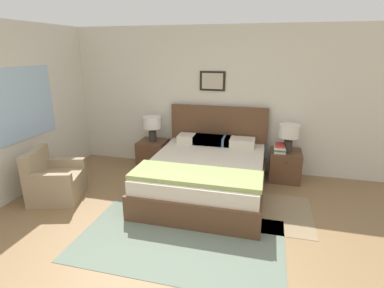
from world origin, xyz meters
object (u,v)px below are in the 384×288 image
at_px(nightstand_by_door, 285,166).
at_px(table_lamp_by_door, 289,133).
at_px(bed, 207,173).
at_px(nightstand_near_window, 153,154).
at_px(armchair, 55,182).
at_px(table_lamp_near_window, 152,124).

bearing_deg(nightstand_by_door, table_lamp_by_door, -52.19).
relative_size(nightstand_by_door, table_lamp_by_door, 1.09).
distance_m(bed, table_lamp_by_door, 1.56).
relative_size(bed, nightstand_near_window, 4.17).
xyz_separation_m(nightstand_near_window, nightstand_by_door, (2.45, 0.00, 0.00)).
bearing_deg(table_lamp_by_door, nightstand_by_door, 127.81).
relative_size(armchair, nightstand_by_door, 1.71).
height_order(table_lamp_near_window, table_lamp_by_door, same).
bearing_deg(nightstand_by_door, bed, -146.71).
bearing_deg(table_lamp_near_window, bed, -33.13).
relative_size(nightstand_near_window, nightstand_by_door, 1.00).
height_order(nightstand_by_door, table_lamp_near_window, table_lamp_near_window).
distance_m(bed, table_lamp_near_window, 1.54).
distance_m(bed, nightstand_near_window, 1.47).
xyz_separation_m(bed, armchair, (-2.20, -0.78, -0.05)).
height_order(armchair, table_lamp_near_window, table_lamp_near_window).
distance_m(armchair, nightstand_by_door, 3.78).
height_order(nightstand_near_window, table_lamp_near_window, table_lamp_near_window).
bearing_deg(nightstand_near_window, table_lamp_by_door, -0.37).
bearing_deg(armchair, table_lamp_by_door, 97.59).
xyz_separation_m(bed, table_lamp_near_window, (-1.21, 0.79, 0.53)).
xyz_separation_m(armchair, table_lamp_by_door, (3.44, 1.56, 0.58)).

